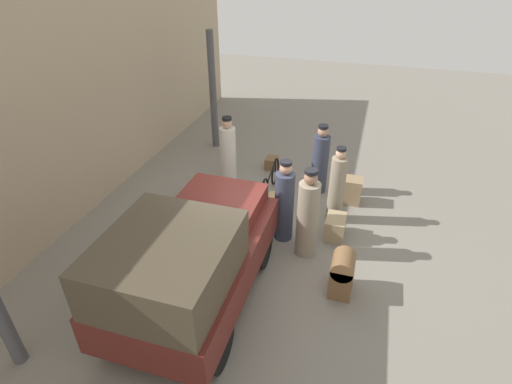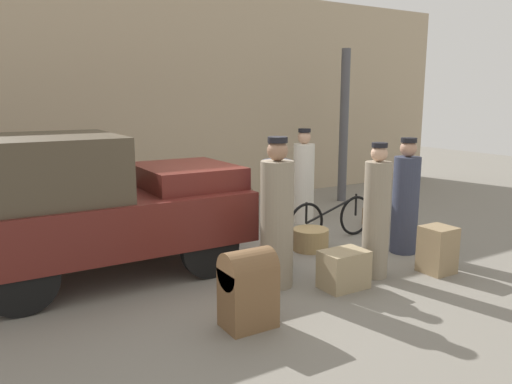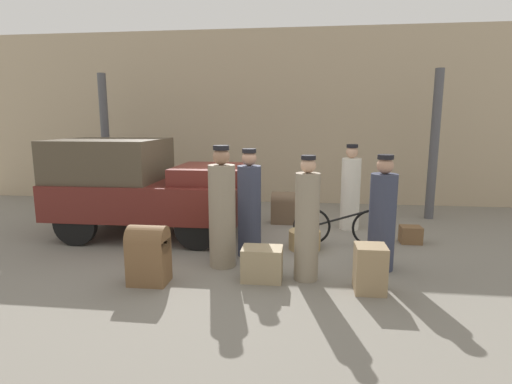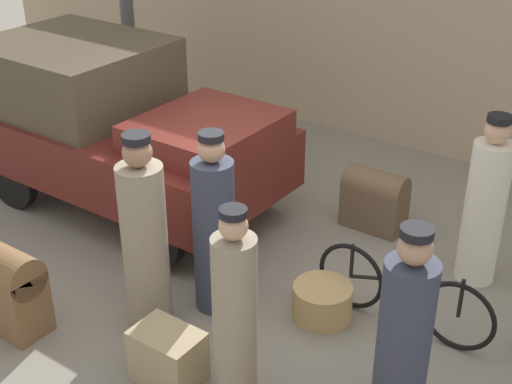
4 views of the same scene
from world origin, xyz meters
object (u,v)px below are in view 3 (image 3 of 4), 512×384
at_px(suitcase_black_upright, 262,264).
at_px(trunk_barrel_dark, 287,207).
at_px(porter_lifting_near_truck, 307,223).
at_px(suitcase_small_leather, 370,269).
at_px(bicycle, 341,227).
at_px(porter_with_bicycle, 222,212).
at_px(truck, 142,184).
at_px(trunk_umber_medium, 411,235).
at_px(trunk_large_brown, 148,253).
at_px(wicker_basket, 305,240).
at_px(porter_standing_middle, 350,191).
at_px(conductor_in_dark_uniform, 382,218).
at_px(porter_carrying_trunk, 249,207).

relative_size(suitcase_black_upright, trunk_barrel_dark, 0.81).
height_order(porter_lifting_near_truck, suitcase_small_leather, porter_lifting_near_truck).
relative_size(porter_lifting_near_truck, suitcase_black_upright, 3.12).
relative_size(bicycle, trunk_barrel_dark, 2.46).
height_order(porter_with_bicycle, porter_lifting_near_truck, porter_with_bicycle).
distance_m(truck, suitcase_small_leather, 4.57).
relative_size(trunk_umber_medium, trunk_barrel_dark, 0.54).
bearing_deg(trunk_large_brown, wicker_basket, 39.42).
xyz_separation_m(trunk_large_brown, trunk_barrel_dark, (1.72, 3.46, -0.07)).
bearing_deg(trunk_umber_medium, trunk_large_brown, -150.06).
xyz_separation_m(bicycle, suitcase_small_leather, (0.19, -1.93, -0.03)).
bearing_deg(trunk_umber_medium, suitcase_black_upright, -141.09).
bearing_deg(trunk_barrel_dark, truck, -156.88).
distance_m(porter_standing_middle, trunk_large_brown, 4.36).
relative_size(bicycle, suitcase_small_leather, 2.73).
relative_size(suitcase_small_leather, trunk_umber_medium, 1.68).
bearing_deg(porter_standing_middle, trunk_umber_medium, -40.13).
xyz_separation_m(conductor_in_dark_uniform, porter_standing_middle, (-0.21, 2.22, 0.01)).
bearing_deg(porter_carrying_trunk, porter_with_bicycle, -122.96).
bearing_deg(porter_standing_middle, porter_carrying_trunk, -134.45).
xyz_separation_m(suitcase_black_upright, trunk_umber_medium, (2.49, 2.01, -0.08)).
bearing_deg(bicycle, porter_carrying_trunk, -155.43).
bearing_deg(truck, trunk_umber_medium, 0.14).
relative_size(truck, porter_lifting_near_truck, 2.05).
bearing_deg(trunk_large_brown, suitcase_small_leather, 1.49).
bearing_deg(trunk_barrel_dark, bicycle, -55.08).
xyz_separation_m(truck, wicker_basket, (3.11, -0.57, -0.83)).
bearing_deg(wicker_basket, trunk_large_brown, -140.58).
bearing_deg(conductor_in_dark_uniform, porter_lifting_near_truck, -154.49).
height_order(porter_with_bicycle, porter_standing_middle, porter_with_bicycle).
xyz_separation_m(truck, porter_lifting_near_truck, (3.12, -1.89, -0.19)).
distance_m(bicycle, porter_carrying_trunk, 1.75).
distance_m(porter_with_bicycle, porter_carrying_trunk, 0.63).
bearing_deg(wicker_basket, trunk_barrel_dark, 102.15).
bearing_deg(bicycle, wicker_basket, -155.98).
distance_m(porter_carrying_trunk, trunk_barrel_dark, 2.26).
height_order(bicycle, porter_lifting_near_truck, porter_lifting_near_truck).
height_order(porter_carrying_trunk, trunk_umber_medium, porter_carrying_trunk).
relative_size(porter_standing_middle, trunk_barrel_dark, 2.51).
relative_size(truck, porter_carrying_trunk, 2.03).
bearing_deg(porter_standing_middle, suitcase_small_leather, -91.38).
height_order(wicker_basket, conductor_in_dark_uniform, conductor_in_dark_uniform).
xyz_separation_m(wicker_basket, trunk_barrel_dark, (-0.37, 1.73, 0.19)).
bearing_deg(truck, bicycle, -4.32).
height_order(wicker_basket, trunk_barrel_dark, trunk_barrel_dark).
bearing_deg(suitcase_black_upright, trunk_large_brown, -168.99).
relative_size(truck, suitcase_small_leather, 5.75).
bearing_deg(truck, porter_standing_middle, 12.02).
height_order(bicycle, trunk_large_brown, trunk_large_brown).
bearing_deg(suitcase_black_upright, porter_lifting_near_truck, 9.71).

